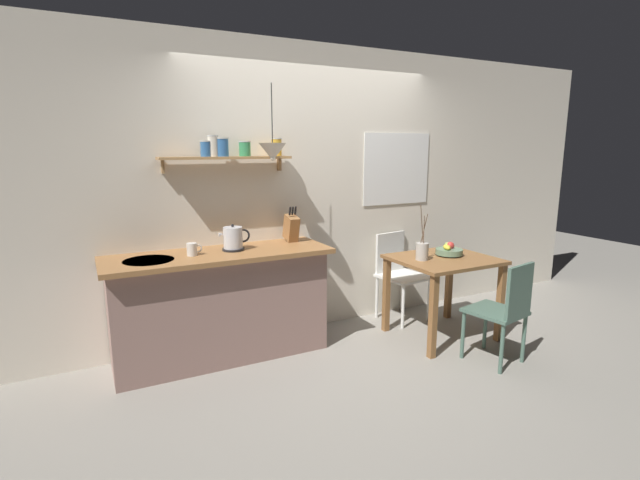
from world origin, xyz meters
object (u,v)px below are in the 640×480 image
object	(u,v)px
dining_chair_far	(398,270)
twig_vase	(422,251)
dining_table	(443,271)
fruit_bowl	(449,250)
knife_block	(291,228)
electric_kettle	(233,239)
dining_chair_near	(504,308)
coffee_mug_by_sink	(192,249)
pendant_lamp	(273,152)

from	to	relation	value
dining_chair_far	twig_vase	size ratio (longest dim) A/B	1.76
dining_table	fruit_bowl	size ratio (longest dim) A/B	3.53
knife_block	electric_kettle	bearing A→B (deg)	-168.82
dining_chair_near	coffee_mug_by_sink	world-z (taller)	coffee_mug_by_sink
dining_chair_near	twig_vase	size ratio (longest dim) A/B	1.72
coffee_mug_by_sink	pendant_lamp	size ratio (longest dim) A/B	0.20
dining_table	dining_chair_far	world-z (taller)	dining_chair_far
dining_chair_far	electric_kettle	size ratio (longest dim) A/B	3.36
pendant_lamp	dining_chair_near	bearing A→B (deg)	-35.91
dining_table	pendant_lamp	xyz separation A→B (m)	(-1.50, 0.44, 1.10)
dining_table	dining_chair_far	distance (m)	0.61
dining_table	dining_chair_near	world-z (taller)	dining_chair_near
dining_chair_near	dining_chair_far	distance (m)	1.28
dining_chair_far	fruit_bowl	distance (m)	0.65
dining_chair_near	coffee_mug_by_sink	distance (m)	2.56
twig_vase	pendant_lamp	world-z (taller)	pendant_lamp
knife_block	pendant_lamp	bearing A→B (deg)	-142.87
fruit_bowl	electric_kettle	distance (m)	2.01
twig_vase	knife_block	size ratio (longest dim) A/B	1.55
dining_chair_near	electric_kettle	distance (m)	2.29
twig_vase	electric_kettle	size ratio (longest dim) A/B	1.90
dining_table	fruit_bowl	distance (m)	0.21
twig_vase	coffee_mug_by_sink	world-z (taller)	twig_vase
electric_kettle	knife_block	size ratio (longest dim) A/B	0.81
fruit_bowl	coffee_mug_by_sink	bearing A→B (deg)	169.87
dining_chair_near	fruit_bowl	xyz separation A→B (m)	(0.06, 0.74, 0.33)
twig_vase	pendant_lamp	xyz separation A→B (m)	(-1.27, 0.41, 0.88)
dining_table	pendant_lamp	size ratio (longest dim) A/B	1.45
dining_chair_far	knife_block	bearing A→B (deg)	179.04
fruit_bowl	knife_block	distance (m)	1.50
dining_chair_far	pendant_lamp	xyz separation A→B (m)	(-1.43, -0.16, 1.22)
dining_table	knife_block	distance (m)	1.47
dining_chair_near	knife_block	world-z (taller)	knife_block
coffee_mug_by_sink	pendant_lamp	bearing A→B (deg)	-2.24
twig_vase	knife_block	xyz separation A→B (m)	(-1.03, 0.59, 0.20)
twig_vase	knife_block	distance (m)	1.20
coffee_mug_by_sink	knife_block	bearing A→B (deg)	9.38
fruit_bowl	coffee_mug_by_sink	size ratio (longest dim) A/B	2.07
dining_chair_near	pendant_lamp	world-z (taller)	pendant_lamp
fruit_bowl	pendant_lamp	distance (m)	1.89
dining_chair_near	knife_block	xyz separation A→B (m)	(-1.31, 1.30, 0.57)
dining_chair_near	twig_vase	distance (m)	0.85
fruit_bowl	electric_kettle	world-z (taller)	electric_kettle
electric_kettle	knife_block	bearing A→B (deg)	11.18
fruit_bowl	twig_vase	distance (m)	0.35
fruit_bowl	electric_kettle	size ratio (longest dim) A/B	0.95
electric_kettle	knife_block	distance (m)	0.59
dining_chair_far	dining_table	bearing A→B (deg)	-83.25
dining_chair_far	fruit_bowl	bearing A→B (deg)	-72.11
knife_block	pendant_lamp	distance (m)	0.74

